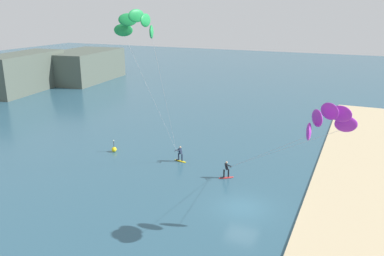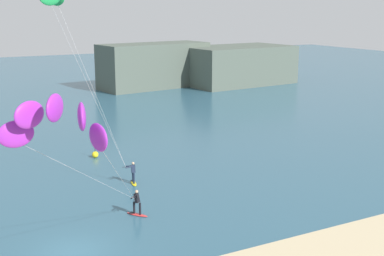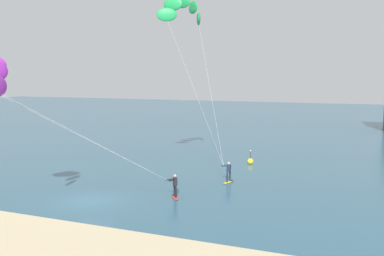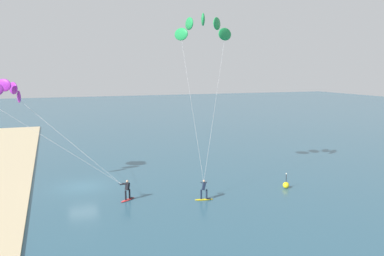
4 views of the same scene
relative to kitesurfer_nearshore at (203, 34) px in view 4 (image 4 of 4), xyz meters
name	(u,v)px [view 4 (image 4 of 4)]	position (x,y,z in m)	size (l,w,h in m)	color
ground_plane	(83,187)	(-2.53, -10.61, -13.56)	(240.00, 240.00, 0.00)	#2D566B
kitesurfer_nearshore	(203,34)	(0.00, 0.00, 0.00)	(6.59, 5.19, 15.34)	yellow
kitesurfer_mid_water	(10,96)	(-4.07, -16.15, -5.41)	(9.56, 11.60, 9.66)	red
marker_buoy	(286,185)	(4.16, 6.33, -13.27)	(0.56, 0.56, 1.38)	yellow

